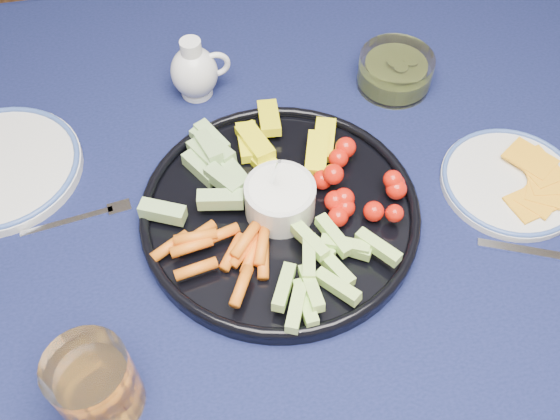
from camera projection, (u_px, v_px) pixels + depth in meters
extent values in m
plane|color=brown|center=(294.00, 394.00, 1.45)|extent=(4.00, 4.00, 0.00)
cylinder|color=#492F18|center=(554.00, 115.00, 1.48)|extent=(0.07, 0.07, 0.70)
cube|color=#492F18|center=(303.00, 215.00, 0.86)|extent=(1.60, 1.00, 0.04)
cube|color=#0D1334|center=(304.00, 205.00, 0.84)|extent=(1.66, 1.06, 0.01)
cube|color=#0D1334|center=(244.00, 41.00, 1.26)|extent=(1.66, 0.01, 0.30)
cylinder|color=black|center=(280.00, 214.00, 0.82)|extent=(0.36, 0.36, 0.02)
torus|color=black|center=(280.00, 209.00, 0.81)|extent=(0.37, 0.37, 0.01)
cylinder|color=silver|center=(280.00, 199.00, 0.79)|extent=(0.09, 0.09, 0.05)
cylinder|color=white|center=(280.00, 190.00, 0.78)|extent=(0.08, 0.08, 0.01)
cylinder|color=white|center=(197.00, 90.00, 0.96)|extent=(0.05, 0.05, 0.01)
ellipsoid|color=white|center=(194.00, 72.00, 0.93)|extent=(0.07, 0.07, 0.08)
cylinder|color=white|center=(191.00, 50.00, 0.90)|extent=(0.03, 0.03, 0.03)
torus|color=white|center=(216.00, 64.00, 0.93)|extent=(0.04, 0.01, 0.04)
torus|color=#3A58A4|center=(192.00, 58.00, 0.91)|extent=(0.04, 0.04, 0.00)
cylinder|color=white|center=(395.00, 71.00, 0.95)|extent=(0.11, 0.11, 0.05)
cylinder|color=#54601B|center=(394.00, 76.00, 0.96)|extent=(0.09, 0.09, 0.03)
cylinder|color=silver|center=(510.00, 183.00, 0.85)|extent=(0.19, 0.19, 0.01)
torus|color=#3A58A4|center=(512.00, 180.00, 0.85)|extent=(0.19, 0.19, 0.01)
cylinder|color=white|center=(95.00, 384.00, 0.64)|extent=(0.09, 0.09, 0.10)
cylinder|color=orange|center=(100.00, 392.00, 0.66)|extent=(0.07, 0.07, 0.05)
cube|color=white|center=(67.00, 222.00, 0.82)|extent=(0.12, 0.03, 0.00)
cube|color=white|center=(119.00, 207.00, 0.83)|extent=(0.03, 0.02, 0.00)
cube|color=white|center=(542.00, 254.00, 0.79)|extent=(0.15, 0.07, 0.00)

